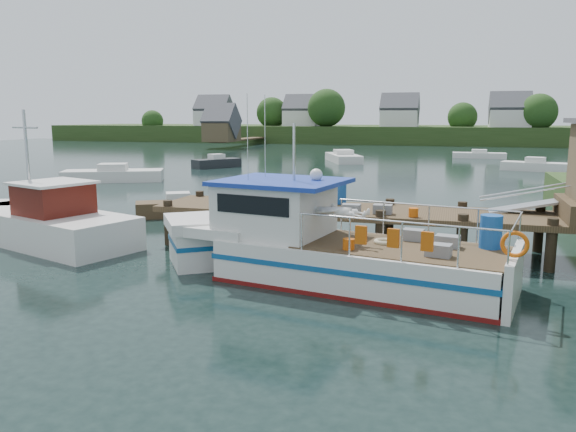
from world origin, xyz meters
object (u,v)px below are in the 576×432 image
(lobster_boat, at_px, (317,246))
(moored_d, at_px, (343,157))
(dock, at_px, (531,190))
(moored_b, at_px, (535,166))
(moored_rowboat, at_px, (178,207))
(work_boat, at_px, (40,221))
(moored_a, at_px, (113,175))
(moored_far, at_px, (479,155))
(moored_e, at_px, (217,162))

(lobster_boat, relative_size, moored_d, 1.42)
(dock, distance_m, moored_d, 39.59)
(moored_b, bearing_deg, moored_d, 144.75)
(moored_rowboat, bearing_deg, work_boat, -110.66)
(moored_a, bearing_deg, lobster_boat, -49.45)
(lobster_boat, distance_m, moored_far, 50.93)
(lobster_boat, relative_size, moored_a, 1.50)
(work_boat, xyz_separation_m, moored_rowboat, (2.32, 6.28, -0.35))
(moored_far, relative_size, moored_d, 0.74)
(dock, distance_m, moored_b, 32.55)
(lobster_boat, bearing_deg, moored_e, 128.46)
(moored_b, xyz_separation_m, moored_e, (-27.02, -4.57, 0.02))
(lobster_boat, xyz_separation_m, moored_a, (-19.54, 19.46, -0.47))
(dock, height_order, work_boat, work_boat)
(dock, height_order, moored_b, dock)
(moored_rowboat, relative_size, moored_b, 0.70)
(lobster_boat, height_order, moored_a, lobster_boat)
(moored_e, bearing_deg, moored_far, 63.74)
(work_boat, distance_m, moored_rowboat, 6.70)
(lobster_boat, bearing_deg, moored_rowboat, 146.92)
(moored_b, bearing_deg, moored_a, -169.51)
(moored_far, bearing_deg, work_boat, -123.63)
(moored_far, xyz_separation_m, moored_a, (-25.65, -31.09, 0.11))
(dock, bearing_deg, work_boat, -172.37)
(work_boat, distance_m, moored_d, 39.68)
(dock, bearing_deg, moored_rowboat, 164.37)
(lobster_boat, height_order, moored_far, lobster_boat)
(dock, xyz_separation_m, moored_b, (4.13, 32.24, -1.81))
(work_boat, relative_size, moored_a, 1.26)
(lobster_boat, relative_size, moored_rowboat, 2.74)
(moored_a, bearing_deg, moored_e, 73.51)
(dock, distance_m, moored_e, 35.95)
(moored_rowboat, bearing_deg, moored_d, 87.51)
(moored_a, bearing_deg, work_boat, -68.34)
(moored_rowboat, height_order, moored_e, moored_e)
(moored_a, bearing_deg, dock, -35.87)
(moored_rowboat, distance_m, moored_far, 44.98)
(moored_a, height_order, moored_d, moored_a)
(moored_a, xyz_separation_m, moored_b, (29.60, 16.75, -0.03))
(moored_b, xyz_separation_m, moored_d, (-17.33, 5.05, 0.02))
(moored_rowboat, distance_m, moored_e, 25.11)
(moored_a, height_order, moored_e, moored_a)
(work_boat, height_order, moored_b, work_boat)
(dock, xyz_separation_m, lobster_boat, (-5.92, -3.98, -1.30))
(work_boat, bearing_deg, moored_a, 135.07)
(moored_far, xyz_separation_m, moored_e, (-23.08, -18.91, 0.10))
(lobster_boat, bearing_deg, dock, 44.12)
(dock, relative_size, moored_far, 2.95)
(moored_a, relative_size, moored_b, 1.28)
(moored_far, height_order, moored_b, moored_b)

